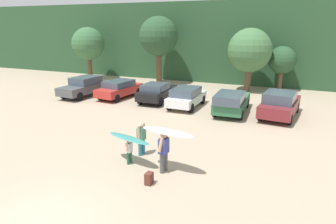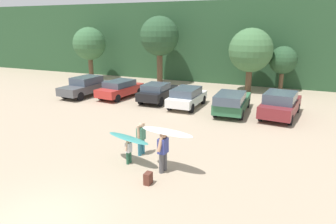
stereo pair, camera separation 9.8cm
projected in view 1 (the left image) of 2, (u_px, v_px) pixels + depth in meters
name	position (u px, v px, depth m)	size (l,w,h in m)	color
hillside_ridge	(239.00, 41.00, 34.86)	(108.00, 12.00, 8.01)	#284C2D
tree_far_right	(88.00, 44.00, 32.50)	(3.46, 3.46, 5.52)	brown
tree_ridge_back	(159.00, 37.00, 29.53)	(3.78, 3.78, 6.58)	brown
tree_right	(250.00, 51.00, 26.30)	(3.77, 3.77, 5.51)	brown
tree_center_left	(282.00, 60.00, 26.75)	(2.42, 2.42, 3.96)	brown
parked_car_dark_gray	(85.00, 86.00, 25.36)	(2.14, 4.88, 1.58)	#4C4F54
parked_car_red	(119.00, 89.00, 24.69)	(2.24, 4.46, 1.41)	#B72D28
parked_car_black	(157.00, 92.00, 23.41)	(1.88, 4.17, 1.44)	black
parked_car_white	(186.00, 97.00, 21.83)	(1.83, 4.02, 1.43)	white
parked_car_forest_green	(231.00, 102.00, 20.26)	(2.02, 4.96, 1.52)	#2D6642
parked_car_maroon	(280.00, 104.00, 19.50)	(2.42, 4.84, 1.66)	maroon
person_adult	(164.00, 150.00, 12.09)	(0.34, 0.77, 1.68)	#4C4C51
person_child	(129.00, 150.00, 12.89)	(0.22, 0.51, 1.10)	#26593F
person_companion	(141.00, 137.00, 13.73)	(0.31, 0.57, 1.52)	teal
surfboard_white	(167.00, 132.00, 11.92)	(2.38, 0.98, 0.09)	white
surfboard_teal	(129.00, 138.00, 12.74)	(2.36, 1.28, 0.15)	teal
backpack_dropped	(149.00, 178.00, 11.31)	(0.24, 0.34, 0.45)	#592D23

